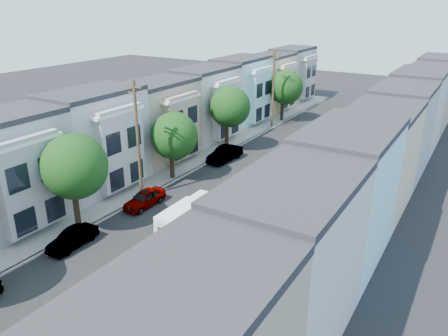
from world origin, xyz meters
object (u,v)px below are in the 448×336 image
(parked_left_d, at_px, (225,154))
(parked_right_b, at_px, (238,239))
(tree_b, at_px, (74,167))
(utility_pole_near, at_px, (138,141))
(parked_right_a, at_px, (163,304))
(parked_right_c, at_px, (332,156))
(tree_c, at_px, (173,136))
(fedex_truck, at_px, (191,220))
(tree_d, at_px, (229,107))
(parked_right_d, at_px, (356,135))
(tree_e, at_px, (285,87))
(parked_left_c, at_px, (145,199))
(lead_sedan, at_px, (262,185))
(tree_far_r, at_px, (378,111))
(parked_left_b, at_px, (73,239))
(utility_pole_far, at_px, (273,89))

(parked_left_d, height_order, parked_right_b, parked_left_d)
(tree_b, height_order, utility_pole_near, utility_pole_near)
(parked_right_a, bearing_deg, parked_right_c, 85.92)
(tree_c, distance_m, fedex_truck, 11.72)
(tree_d, distance_m, parked_right_d, 16.78)
(tree_e, bearing_deg, parked_left_d, -85.62)
(parked_left_c, bearing_deg, lead_sedan, 47.50)
(tree_far_r, distance_m, utility_pole_near, 30.31)
(tree_c, distance_m, lead_sedan, 9.30)
(tree_far_r, xyz_separation_m, parked_right_d, (-1.99, -0.80, -3.07))
(tree_e, distance_m, parked_left_d, 18.77)
(tree_e, xyz_separation_m, tree_far_r, (13.20, -2.59, -1.07))
(tree_c, xyz_separation_m, parked_left_c, (1.40, -5.95, -3.64))
(tree_far_r, bearing_deg, fedex_truck, -99.94)
(parked_right_a, bearing_deg, tree_d, 109.44)
(parked_right_b, bearing_deg, parked_left_d, 120.31)
(parked_left_b, bearing_deg, fedex_truck, 35.68)
(lead_sedan, distance_m, parked_left_b, 16.56)
(parked_right_a, height_order, parked_right_d, parked_right_a)
(lead_sedan, height_order, parked_left_c, parked_left_c)
(parked_left_c, distance_m, parked_left_d, 12.78)
(fedex_truck, bearing_deg, utility_pole_far, 103.78)
(parked_left_d, bearing_deg, tree_far_r, 57.01)
(tree_d, bearing_deg, utility_pole_near, -89.99)
(utility_pole_far, xyz_separation_m, parked_left_b, (1.40, -34.69, -4.53))
(tree_e, height_order, parked_right_d, tree_e)
(utility_pole_far, height_order, fedex_truck, utility_pole_far)
(utility_pole_far, height_order, parked_left_b, utility_pole_far)
(tree_b, xyz_separation_m, tree_far_r, (13.20, 33.95, -1.36))
(tree_e, distance_m, fedex_truck, 34.46)
(utility_pole_near, bearing_deg, parked_left_c, -41.36)
(parked_right_b, bearing_deg, utility_pole_far, 107.31)
(parked_left_b, xyz_separation_m, parked_right_b, (9.80, 5.81, 0.04))
(fedex_truck, distance_m, parked_right_c, 21.17)
(tree_c, height_order, parked_right_b, tree_c)
(utility_pole_far, distance_m, parked_right_c, 14.90)
(lead_sedan, bearing_deg, parked_left_b, -118.52)
(tree_d, bearing_deg, tree_e, 90.00)
(parked_left_c, bearing_deg, tree_far_r, 67.90)
(lead_sedan, relative_size, parked_left_c, 1.06)
(tree_far_r, xyz_separation_m, parked_right_a, (-1.99, -38.22, -2.95))
(utility_pole_far, bearing_deg, parked_right_b, -68.81)
(tree_b, distance_m, parked_right_a, 12.74)
(utility_pole_near, bearing_deg, tree_c, 90.02)
(tree_b, bearing_deg, parked_left_b, -54.73)
(fedex_truck, distance_m, lead_sedan, 9.94)
(tree_far_r, distance_m, parked_right_c, 10.60)
(lead_sedan, bearing_deg, utility_pole_near, -146.61)
(parked_left_d, height_order, parked_right_a, parked_left_d)
(fedex_truck, xyz_separation_m, parked_right_b, (3.41, 0.69, -0.85))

